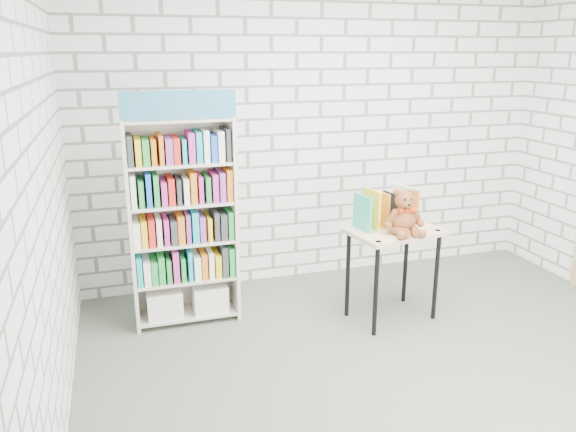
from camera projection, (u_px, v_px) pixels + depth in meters
name	position (u px, v px, depth m)	size (l,w,h in m)	color
ground	(419.00, 378.00, 3.82)	(4.50, 4.50, 0.00)	#4C5548
room_shell	(439.00, 113.00, 3.31)	(4.52, 4.02, 2.81)	silver
bookshelf	(183.00, 221.00, 4.42)	(0.83, 0.32, 1.87)	beige
display_table	(394.00, 242.00, 4.51)	(0.79, 0.62, 0.77)	tan
table_books	(386.00, 208.00, 4.53)	(0.53, 0.31, 0.30)	#28B193
teddy_bear	(404.00, 216.00, 4.35)	(0.33, 0.30, 0.35)	brown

